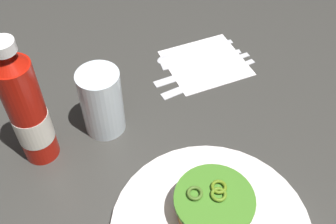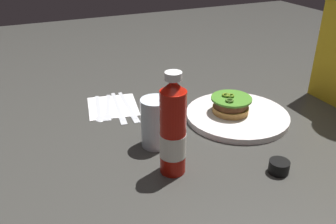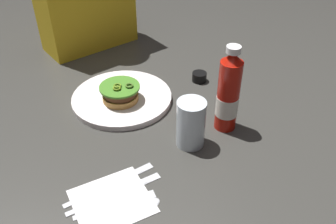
{
  "view_description": "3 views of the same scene",
  "coord_description": "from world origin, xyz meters",
  "px_view_note": "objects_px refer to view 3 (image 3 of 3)",
  "views": [
    {
      "loc": [
        0.13,
        0.33,
        0.55
      ],
      "look_at": [
        -0.11,
        -0.05,
        0.05
      ],
      "focal_mm": 42.8,
      "sensor_mm": 36.0,
      "label": 1
    },
    {
      "loc": [
        0.68,
        -0.4,
        0.49
      ],
      "look_at": [
        -0.07,
        -0.06,
        0.06
      ],
      "focal_mm": 38.3,
      "sensor_mm": 36.0,
      "label": 2
    },
    {
      "loc": [
        -0.49,
        -0.62,
        0.61
      ],
      "look_at": [
        -0.05,
        -0.06,
        0.08
      ],
      "focal_mm": 38.49,
      "sensor_mm": 36.0,
      "label": 3
    }
  ],
  "objects_px": {
    "dinner_plate": "(122,98)",
    "ketchup_bottle": "(228,94)",
    "condiment_cup": "(199,77)",
    "napkin": "(112,201)",
    "spoon_utensil": "(132,210)",
    "fork_utensil": "(123,202)",
    "butter_knife": "(116,181)",
    "water_glass": "(191,123)",
    "steak_knife": "(121,190)",
    "burger_sandwich": "(120,93)"
  },
  "relations": [
    {
      "from": "dinner_plate",
      "to": "ketchup_bottle",
      "type": "xyz_separation_m",
      "value": [
        0.15,
        -0.27,
        0.09
      ]
    },
    {
      "from": "ketchup_bottle",
      "to": "condiment_cup",
      "type": "height_order",
      "value": "ketchup_bottle"
    },
    {
      "from": "napkin",
      "to": "spoon_utensil",
      "type": "height_order",
      "value": "spoon_utensil"
    },
    {
      "from": "spoon_utensil",
      "to": "fork_utensil",
      "type": "distance_m",
      "value": 0.03
    },
    {
      "from": "napkin",
      "to": "butter_knife",
      "type": "height_order",
      "value": "butter_knife"
    },
    {
      "from": "water_glass",
      "to": "steak_knife",
      "type": "xyz_separation_m",
      "value": [
        -0.22,
        -0.03,
        -0.06
      ]
    },
    {
      "from": "steak_knife",
      "to": "butter_knife",
      "type": "height_order",
      "value": "same"
    },
    {
      "from": "water_glass",
      "to": "condiment_cup",
      "type": "height_order",
      "value": "water_glass"
    },
    {
      "from": "ketchup_bottle",
      "to": "butter_knife",
      "type": "relative_size",
      "value": 1.08
    },
    {
      "from": "steak_knife",
      "to": "fork_utensil",
      "type": "bearing_deg",
      "value": -115.78
    },
    {
      "from": "napkin",
      "to": "steak_knife",
      "type": "distance_m",
      "value": 0.03
    },
    {
      "from": "water_glass",
      "to": "fork_utensil",
      "type": "distance_m",
      "value": 0.25
    },
    {
      "from": "napkin",
      "to": "steak_knife",
      "type": "relative_size",
      "value": 0.72
    },
    {
      "from": "spoon_utensil",
      "to": "condiment_cup",
      "type": "bearing_deg",
      "value": 33.03
    },
    {
      "from": "dinner_plate",
      "to": "fork_utensil",
      "type": "height_order",
      "value": "dinner_plate"
    },
    {
      "from": "condiment_cup",
      "to": "ketchup_bottle",
      "type": "bearing_deg",
      "value": -115.45
    },
    {
      "from": "water_glass",
      "to": "fork_utensil",
      "type": "xyz_separation_m",
      "value": [
        -0.24,
        -0.06,
        -0.06
      ]
    },
    {
      "from": "condiment_cup",
      "to": "butter_knife",
      "type": "xyz_separation_m",
      "value": [
        -0.44,
        -0.2,
        -0.01
      ]
    },
    {
      "from": "spoon_utensil",
      "to": "steak_knife",
      "type": "xyz_separation_m",
      "value": [
        0.01,
        0.06,
        0.0
      ]
    },
    {
      "from": "condiment_cup",
      "to": "steak_knife",
      "type": "relative_size",
      "value": 0.21
    },
    {
      "from": "condiment_cup",
      "to": "fork_utensil",
      "type": "relative_size",
      "value": 0.26
    },
    {
      "from": "burger_sandwich",
      "to": "spoon_utensil",
      "type": "xyz_separation_m",
      "value": [
        -0.19,
        -0.34,
        -0.04
      ]
    },
    {
      "from": "water_glass",
      "to": "dinner_plate",
      "type": "bearing_deg",
      "value": 97.38
    },
    {
      "from": "burger_sandwich",
      "to": "condiment_cup",
      "type": "bearing_deg",
      "value": -9.38
    },
    {
      "from": "spoon_utensil",
      "to": "water_glass",
      "type": "bearing_deg",
      "value": 20.49
    },
    {
      "from": "ketchup_bottle",
      "to": "steak_knife",
      "type": "relative_size",
      "value": 1.08
    },
    {
      "from": "ketchup_bottle",
      "to": "dinner_plate",
      "type": "bearing_deg",
      "value": 119.02
    },
    {
      "from": "steak_knife",
      "to": "napkin",
      "type": "bearing_deg",
      "value": -160.23
    },
    {
      "from": "burger_sandwich",
      "to": "napkin",
      "type": "xyz_separation_m",
      "value": [
        -0.21,
        -0.29,
        -0.04
      ]
    },
    {
      "from": "ketchup_bottle",
      "to": "napkin",
      "type": "relative_size",
      "value": 1.49
    },
    {
      "from": "burger_sandwich",
      "to": "fork_utensil",
      "type": "bearing_deg",
      "value": -121.71
    },
    {
      "from": "burger_sandwich",
      "to": "steak_knife",
      "type": "bearing_deg",
      "value": -122.31
    },
    {
      "from": "dinner_plate",
      "to": "napkin",
      "type": "relative_size",
      "value": 1.84
    },
    {
      "from": "condiment_cup",
      "to": "steak_knife",
      "type": "bearing_deg",
      "value": -152.06
    },
    {
      "from": "ketchup_bottle",
      "to": "napkin",
      "type": "bearing_deg",
      "value": -175.11
    },
    {
      "from": "condiment_cup",
      "to": "fork_utensil",
      "type": "bearing_deg",
      "value": -149.9
    },
    {
      "from": "burger_sandwich",
      "to": "condiment_cup",
      "type": "xyz_separation_m",
      "value": [
        0.27,
        -0.04,
        -0.03
      ]
    },
    {
      "from": "condiment_cup",
      "to": "napkin",
      "type": "height_order",
      "value": "condiment_cup"
    },
    {
      "from": "condiment_cup",
      "to": "spoon_utensil",
      "type": "xyz_separation_m",
      "value": [
        -0.45,
        -0.29,
        -0.01
      ]
    },
    {
      "from": "ketchup_bottle",
      "to": "butter_knife",
      "type": "bearing_deg",
      "value": 178.37
    },
    {
      "from": "spoon_utensil",
      "to": "dinner_plate",
      "type": "bearing_deg",
      "value": 60.6
    },
    {
      "from": "spoon_utensil",
      "to": "steak_knife",
      "type": "height_order",
      "value": "same"
    },
    {
      "from": "burger_sandwich",
      "to": "napkin",
      "type": "relative_size",
      "value": 0.73
    },
    {
      "from": "water_glass",
      "to": "condiment_cup",
      "type": "relative_size",
      "value": 2.73
    },
    {
      "from": "burger_sandwich",
      "to": "water_glass",
      "type": "distance_m",
      "value": 0.26
    },
    {
      "from": "condiment_cup",
      "to": "spoon_utensil",
      "type": "bearing_deg",
      "value": -146.97
    },
    {
      "from": "fork_utensil",
      "to": "napkin",
      "type": "bearing_deg",
      "value": 127.42
    },
    {
      "from": "dinner_plate",
      "to": "spoon_utensil",
      "type": "distance_m",
      "value": 0.4
    },
    {
      "from": "condiment_cup",
      "to": "butter_knife",
      "type": "relative_size",
      "value": 0.21
    },
    {
      "from": "spoon_utensil",
      "to": "butter_knife",
      "type": "bearing_deg",
      "value": 80.49
    }
  ]
}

